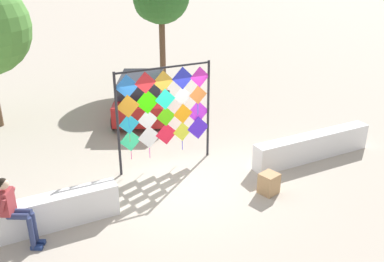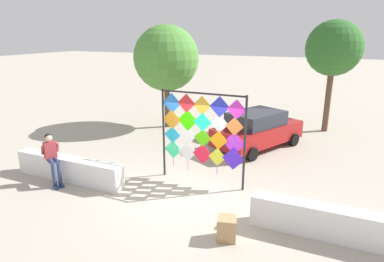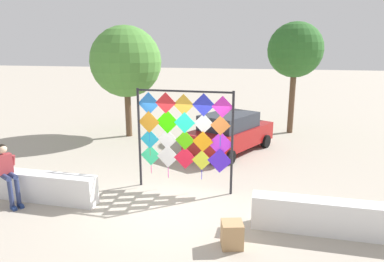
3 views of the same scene
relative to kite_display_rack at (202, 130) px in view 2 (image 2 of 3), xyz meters
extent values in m
plane|color=#ADA393|center=(0.02, -1.20, -1.73)|extent=(120.00, 120.00, 0.00)
cube|color=white|center=(-3.97, -1.60, -1.35)|extent=(3.97, 0.45, 0.77)
cube|color=white|center=(4.01, -1.60, -1.35)|extent=(3.97, 0.45, 0.77)
cylinder|color=#232328|center=(-1.36, 0.01, -0.28)|extent=(0.07, 0.07, 2.91)
cylinder|color=#232328|center=(1.35, -0.01, -0.28)|extent=(0.07, 0.07, 2.91)
cylinder|color=#232328|center=(-0.01, 0.00, 1.13)|extent=(2.71, 0.08, 0.06)
cube|color=#3BF29F|center=(-1.03, 0.03, -0.78)|extent=(0.62, 0.02, 0.62)
cylinder|color=#E51674|center=(-1.03, 0.04, -1.22)|extent=(0.02, 0.02, 0.25)
cube|color=white|center=(-0.50, 0.00, -0.77)|extent=(0.67, 0.02, 0.67)
cylinder|color=#E516AA|center=(-0.50, 0.01, -1.26)|extent=(0.02, 0.02, 0.32)
cube|color=#F41C39|center=(0.02, -0.01, -0.77)|extent=(0.66, 0.02, 0.66)
cube|color=yellow|center=(0.51, -0.02, -0.80)|extent=(0.58, 0.02, 0.58)
cylinder|color=#1C16E5|center=(0.51, -0.01, -1.23)|extent=(0.02, 0.02, 0.29)
cube|color=#4922D8|center=(1.02, -0.03, -0.77)|extent=(0.71, 0.02, 0.71)
cube|color=#20ADD5|center=(-1.04, 0.02, -0.29)|extent=(0.58, 0.02, 0.58)
cylinder|color=#E54516|center=(-1.04, 0.03, -0.69)|extent=(0.02, 0.02, 0.23)
cube|color=white|center=(-0.51, 0.02, -0.26)|extent=(0.59, 0.02, 0.59)
cube|color=#50CC0D|center=(0.01, -0.01, -0.25)|extent=(0.57, 0.02, 0.57)
cube|color=orange|center=(0.53, -0.02, -0.25)|extent=(0.59, 0.02, 0.59)
cube|color=#CC32F3|center=(1.02, 0.01, -0.30)|extent=(0.71, 0.02, 0.71)
cube|color=orange|center=(-1.05, 0.01, 0.22)|extent=(0.64, 0.02, 0.64)
cylinder|color=blue|center=(-1.05, 0.02, -0.24)|extent=(0.02, 0.02, 0.28)
cube|color=#32F205|center=(-0.50, 0.01, 0.25)|extent=(0.68, 0.02, 0.68)
cube|color=#1EF9C5|center=(0.01, -0.01, 0.26)|extent=(0.60, 0.02, 0.60)
cube|color=white|center=(0.54, 0.01, 0.25)|extent=(0.56, 0.02, 0.56)
cylinder|color=blue|center=(0.54, 0.02, -0.16)|extent=(0.02, 0.02, 0.27)
cube|color=orange|center=(1.02, -0.01, 0.23)|extent=(0.56, 0.02, 0.56)
cylinder|color=#1693E5|center=(1.02, 0.00, -0.21)|extent=(0.02, 0.02, 0.32)
cube|color=blue|center=(-1.04, 0.01, 0.75)|extent=(0.65, 0.02, 0.65)
cube|color=red|center=(-0.54, 0.01, 0.79)|extent=(0.60, 0.02, 0.60)
cube|color=gold|center=(-0.02, 0.02, 0.76)|extent=(0.60, 0.02, 0.60)
cube|color=#2B34CE|center=(0.54, 0.00, 0.78)|extent=(0.64, 0.02, 0.64)
cube|color=#DB2FBF|center=(1.06, -0.02, 0.74)|extent=(0.60, 0.02, 0.60)
cylinder|color=#16E538|center=(1.06, -0.01, 0.28)|extent=(0.02, 0.02, 0.33)
cylinder|color=navy|center=(-3.98, -2.22, -1.35)|extent=(0.11, 0.11, 0.77)
cylinder|color=navy|center=(-4.16, -2.12, -0.93)|extent=(0.44, 0.32, 0.13)
cube|color=navy|center=(-3.92, -2.25, -1.69)|extent=(0.26, 0.20, 0.09)
cylinder|color=navy|center=(-3.89, -2.07, -1.35)|extent=(0.11, 0.11, 0.77)
cylinder|color=navy|center=(-4.08, -1.97, -0.93)|extent=(0.44, 0.32, 0.13)
cube|color=navy|center=(-3.84, -2.10, -1.69)|extent=(0.26, 0.20, 0.09)
cube|color=#993338|center=(-4.31, -1.95, -0.64)|extent=(0.35, 0.41, 0.52)
sphere|color=#DBB293|center=(-4.31, -1.95, -0.24)|extent=(0.22, 0.22, 0.22)
sphere|color=black|center=(-4.33, -1.94, -0.22)|extent=(0.22, 0.22, 0.22)
cylinder|color=#993338|center=(-4.40, -2.15, -0.59)|extent=(0.19, 0.16, 0.31)
cylinder|color=#993338|center=(-4.19, -1.76, -0.59)|extent=(0.19, 0.16, 0.31)
cube|color=maroon|center=(0.83, 4.05, -1.11)|extent=(3.26, 4.31, 0.71)
cube|color=#282D38|center=(0.77, 3.92, -0.48)|extent=(2.32, 2.65, 0.57)
cylinder|color=black|center=(0.65, 5.63, -1.47)|extent=(0.42, 0.57, 0.53)
cylinder|color=black|center=(2.18, 4.89, -1.47)|extent=(0.42, 0.57, 0.53)
cylinder|color=black|center=(-0.53, 3.21, -1.47)|extent=(0.42, 0.57, 0.53)
cylinder|color=black|center=(1.00, 2.46, -1.47)|extent=(0.42, 0.57, 0.53)
cube|color=tan|center=(1.69, -2.61, -1.46)|extent=(0.53, 0.51, 0.55)
cylinder|color=brown|center=(3.26, 7.78, -0.15)|extent=(0.27, 0.27, 3.16)
sphere|color=#2D6628|center=(3.26, 7.78, 2.19)|extent=(2.53, 2.53, 2.53)
sphere|color=#2D6628|center=(2.97, 8.06, 1.86)|extent=(1.66, 1.66, 1.66)
cylinder|color=brown|center=(-4.07, 5.37, -0.50)|extent=(0.28, 0.28, 2.47)
sphere|color=#4C8938|center=(-4.07, 5.37, 1.68)|extent=(3.15, 3.15, 3.15)
sphere|color=#4C8938|center=(-4.65, 5.85, 1.82)|extent=(2.57, 2.57, 2.57)
sphere|color=#4C8938|center=(-4.22, 6.07, 1.67)|extent=(1.67, 1.67, 1.67)
camera|label=1|loc=(-4.27, -10.02, 3.97)|focal=39.53mm
camera|label=2|loc=(3.67, -9.07, 2.87)|focal=31.20mm
camera|label=3|loc=(2.33, -8.89, 2.28)|focal=31.69mm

